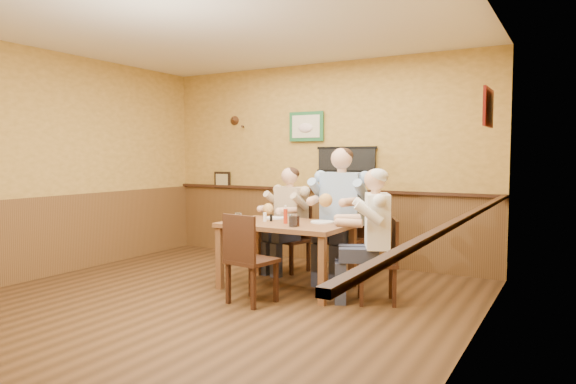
# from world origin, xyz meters

# --- Properties ---
(room) EXTENTS (5.02, 5.03, 2.81)m
(room) POSITION_xyz_m (0.13, 0.17, 1.69)
(room) COLOR #362110
(room) RESTS_ON ground
(dining_table) EXTENTS (1.40, 0.90, 0.75)m
(dining_table) POSITION_xyz_m (0.38, 0.88, 0.66)
(dining_table) COLOR brown
(dining_table) RESTS_ON ground
(chair_back_left) EXTENTS (0.48, 0.48, 0.85)m
(chair_back_left) POSITION_xyz_m (-0.00, 1.67, 0.42)
(chair_back_left) COLOR #3A2012
(chair_back_left) RESTS_ON ground
(chair_back_right) EXTENTS (0.47, 0.47, 1.00)m
(chair_back_right) POSITION_xyz_m (0.75, 1.58, 0.50)
(chair_back_right) COLOR #3A2012
(chair_back_right) RESTS_ON ground
(chair_right_end) EXTENTS (0.53, 0.53, 0.86)m
(chair_right_end) POSITION_xyz_m (1.46, 0.86, 0.43)
(chair_right_end) COLOR #3A2012
(chair_right_end) RESTS_ON ground
(chair_near_side) EXTENTS (0.48, 0.48, 0.92)m
(chair_near_side) POSITION_xyz_m (0.36, 0.22, 0.46)
(chair_near_side) COLOR #3A2012
(chair_near_side) RESTS_ON ground
(diner_tan_shirt) EXTENTS (0.68, 0.68, 1.21)m
(diner_tan_shirt) POSITION_xyz_m (-0.00, 1.67, 0.61)
(diner_tan_shirt) COLOR beige
(diner_tan_shirt) RESTS_ON ground
(diner_blue_polo) EXTENTS (0.68, 0.68, 1.43)m
(diner_blue_polo) POSITION_xyz_m (0.75, 1.58, 0.72)
(diner_blue_polo) COLOR #8AA8D0
(diner_blue_polo) RESTS_ON ground
(diner_white_elder) EXTENTS (0.75, 0.75, 1.23)m
(diner_white_elder) POSITION_xyz_m (1.46, 0.86, 0.62)
(diner_white_elder) COLOR white
(diner_white_elder) RESTS_ON ground
(water_glass_left) EXTENTS (0.10, 0.10, 0.12)m
(water_glass_left) POSITION_xyz_m (-0.05, 0.56, 0.81)
(water_glass_left) COLOR white
(water_glass_left) RESTS_ON dining_table
(water_glass_mid) EXTENTS (0.11, 0.11, 0.13)m
(water_glass_mid) POSITION_xyz_m (0.61, 0.62, 0.82)
(water_glass_mid) COLOR white
(water_glass_mid) RESTS_ON dining_table
(cola_tumbler) EXTENTS (0.10, 0.10, 0.11)m
(cola_tumbler) POSITION_xyz_m (0.60, 0.69, 0.81)
(cola_tumbler) COLOR black
(cola_tumbler) RESTS_ON dining_table
(hot_sauce_bottle) EXTENTS (0.05, 0.05, 0.18)m
(hot_sauce_bottle) POSITION_xyz_m (0.41, 0.81, 0.84)
(hot_sauce_bottle) COLOR #B22C13
(hot_sauce_bottle) RESTS_ON dining_table
(salt_shaker) EXTENTS (0.05, 0.05, 0.10)m
(salt_shaker) POSITION_xyz_m (0.11, 0.86, 0.80)
(salt_shaker) COLOR white
(salt_shaker) RESTS_ON dining_table
(pepper_shaker) EXTENTS (0.03, 0.03, 0.08)m
(pepper_shaker) POSITION_xyz_m (0.16, 0.90, 0.79)
(pepper_shaker) COLOR black
(pepper_shaker) RESTS_ON dining_table
(plate_far_left) EXTENTS (0.30, 0.30, 0.02)m
(plate_far_left) POSITION_xyz_m (0.07, 1.15, 0.76)
(plate_far_left) COLOR silver
(plate_far_left) RESTS_ON dining_table
(plate_far_right) EXTENTS (0.27, 0.27, 0.02)m
(plate_far_right) POSITION_xyz_m (0.73, 1.08, 0.76)
(plate_far_right) COLOR white
(plate_far_right) RESTS_ON dining_table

